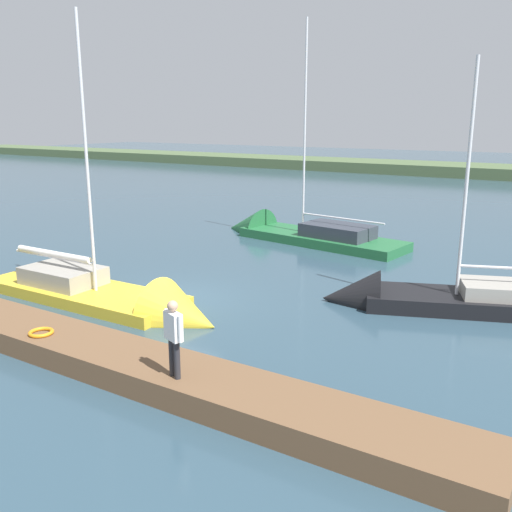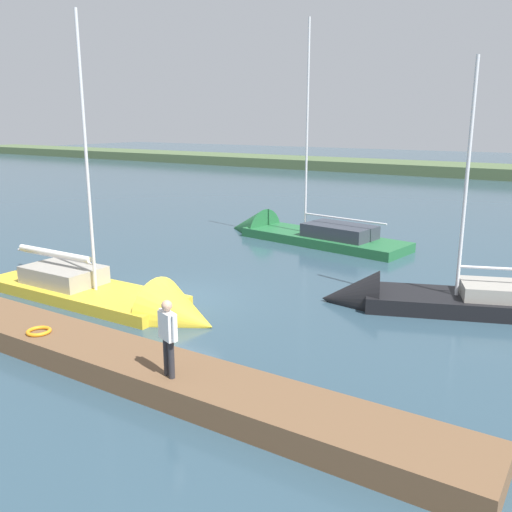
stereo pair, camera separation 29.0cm
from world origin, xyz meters
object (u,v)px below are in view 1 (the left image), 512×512
Objects in this scene: life_ring_buoy at (41,332)px; sailboat_far_left at (290,236)px; person_on_dock at (174,333)px; sailboat_near_dock at (429,302)px; sailboat_far_right at (122,303)px.

sailboat_far_left is (1.54, -16.73, -0.51)m from life_ring_buoy.
person_on_dock reaches higher than life_ring_buoy.
sailboat_near_dock is at bearing -178.16° from person_on_dock.
life_ring_buoy is at bearing 103.57° from sailboat_far_left.
sailboat_far_left is at bearing -59.13° from sailboat_near_dock.
sailboat_far_right is at bearing -105.13° from person_on_dock.
sailboat_far_right reaches higher than person_on_dock.
person_on_dock is at bearing -35.89° from sailboat_far_right.
sailboat_far_right is at bearing 11.02° from sailboat_near_dock.
sailboat_far_left is 12.81m from sailboat_far_right.
person_on_dock is at bearing 50.94° from sailboat_near_dock.
life_ring_buoy is 0.06× the size of sailboat_far_right.
sailboat_far_right is at bearing -75.77° from life_ring_buoy.
sailboat_near_dock is 0.84× the size of sailboat_far_right.
life_ring_buoy is 12.20m from sailboat_near_dock.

